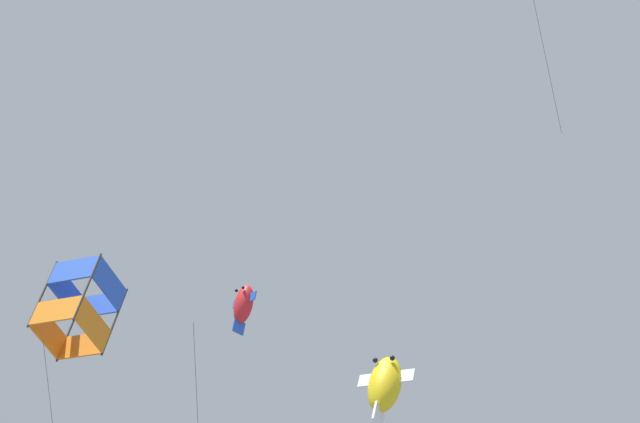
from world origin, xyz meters
TOP-DOWN VIEW (x-y plane):
  - kite_fish_upper_right at (-1.92, 1.13)m, footprint 1.85×1.72m
  - kite_box_near_right at (-6.25, 1.57)m, footprint 2.58×2.71m
  - kite_fish_low_drifter at (0.45, -4.02)m, footprint 1.39×1.46m

SIDE VIEW (x-z plane):
  - kite_fish_low_drifter at x=0.45m, z-range 25.67..27.62m
  - kite_box_near_right at x=-6.25m, z-range 27.03..32.40m
  - kite_fish_upper_right at x=-1.92m, z-range 26.14..33.82m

